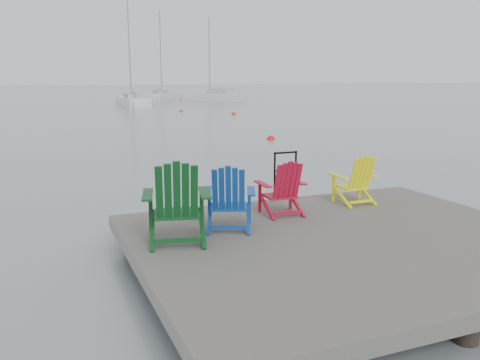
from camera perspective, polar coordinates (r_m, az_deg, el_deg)
name	(u,v)px	position (r m, az deg, el deg)	size (l,w,h in m)	color
ground	(347,270)	(7.63, 11.88, -9.90)	(400.00, 400.00, 0.00)	slate
dock	(348,248)	(7.51, 11.99, -7.43)	(6.00, 5.00, 1.40)	#2F2D2A
handrail	(285,171)	(9.50, 5.10, 1.06)	(0.48, 0.04, 0.90)	black
chair_green	(177,202)	(6.97, -7.12, -2.43)	(1.07, 1.01, 1.16)	#0B3E18
chair_blue	(229,197)	(7.55, -1.27, -1.95)	(0.96, 0.92, 0.99)	navy
chair_red	(283,188)	(8.39, 4.83, -0.88)	(0.75, 0.70, 0.92)	#AC0C26
chair_yellow	(356,179)	(9.35, 12.90, 0.06)	(0.72, 0.67, 0.89)	#FFFB0E
sailboat_near	(132,102)	(51.55, -11.99, 8.53)	(2.09, 7.72, 10.72)	silver
sailboat_mid	(161,97)	(64.49, -8.86, 9.17)	(5.68, 7.93, 11.01)	silver
sailboat_far	(213,98)	(62.51, -3.06, 9.22)	(6.98, 5.63, 10.09)	#BCBCC0
buoy_a	(271,140)	(23.00, 3.47, 4.55)	(0.36, 0.36, 0.36)	red
buoy_c	(234,114)	(38.80, -0.71, 7.37)	(0.36, 0.36, 0.36)	#BE2E0B
buoy_d	(181,112)	(42.15, -6.60, 7.62)	(0.32, 0.32, 0.32)	red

